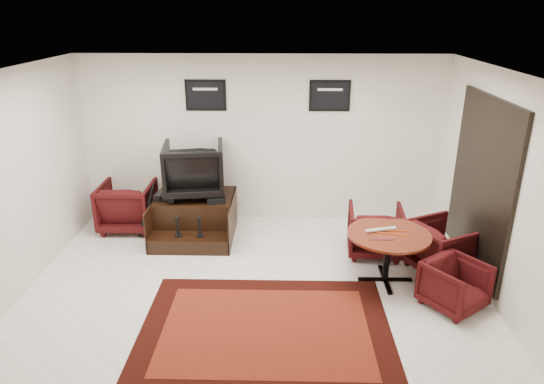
{
  "coord_description": "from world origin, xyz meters",
  "views": [
    {
      "loc": [
        0.36,
        -5.35,
        3.48
      ],
      "look_at": [
        0.21,
        0.9,
        1.09
      ],
      "focal_mm": 32.0,
      "sensor_mm": 36.0,
      "label": 1
    }
  ],
  "objects_px": {
    "shine_chair": "(194,167)",
    "table_chair_corner": "(455,283)",
    "table_chair_window": "(442,245)",
    "armchair_side": "(127,204)",
    "table_chair_back": "(375,228)",
    "meeting_table": "(389,239)",
    "shine_podium": "(195,217)"
  },
  "relations": [
    {
      "from": "table_chair_back",
      "to": "table_chair_corner",
      "type": "height_order",
      "value": "table_chair_back"
    },
    {
      "from": "meeting_table",
      "to": "table_chair_window",
      "type": "relative_size",
      "value": 1.35
    },
    {
      "from": "table_chair_back",
      "to": "shine_podium",
      "type": "bearing_deg",
      "value": -6.42
    },
    {
      "from": "table_chair_back",
      "to": "table_chair_window",
      "type": "distance_m",
      "value": 0.98
    },
    {
      "from": "table_chair_back",
      "to": "shine_chair",
      "type": "bearing_deg",
      "value": -9.06
    },
    {
      "from": "meeting_table",
      "to": "table_chair_back",
      "type": "distance_m",
      "value": 0.83
    },
    {
      "from": "meeting_table",
      "to": "table_chair_corner",
      "type": "height_order",
      "value": "meeting_table"
    },
    {
      "from": "shine_chair",
      "to": "table_chair_back",
      "type": "bearing_deg",
      "value": 158.1
    },
    {
      "from": "shine_chair",
      "to": "table_chair_corner",
      "type": "bearing_deg",
      "value": 141.43
    },
    {
      "from": "armchair_side",
      "to": "table_chair_window",
      "type": "xyz_separation_m",
      "value": [
        4.79,
        -1.3,
        -0.04
      ]
    },
    {
      "from": "table_chair_back",
      "to": "meeting_table",
      "type": "bearing_deg",
      "value": 96.55
    },
    {
      "from": "shine_podium",
      "to": "table_chair_corner",
      "type": "height_order",
      "value": "table_chair_corner"
    },
    {
      "from": "table_chair_window",
      "to": "table_chair_corner",
      "type": "height_order",
      "value": "table_chair_window"
    },
    {
      "from": "table_chair_window",
      "to": "meeting_table",
      "type": "bearing_deg",
      "value": 83.78
    },
    {
      "from": "table_chair_back",
      "to": "table_chair_window",
      "type": "xyz_separation_m",
      "value": [
        0.84,
        -0.51,
        0.0
      ]
    },
    {
      "from": "table_chair_window",
      "to": "armchair_side",
      "type": "bearing_deg",
      "value": 49.01
    },
    {
      "from": "armchair_side",
      "to": "table_chair_window",
      "type": "distance_m",
      "value": 4.96
    },
    {
      "from": "meeting_table",
      "to": "armchair_side",
      "type": "bearing_deg",
      "value": 158.19
    },
    {
      "from": "shine_chair",
      "to": "table_chair_corner",
      "type": "relative_size",
      "value": 1.41
    },
    {
      "from": "armchair_side",
      "to": "meeting_table",
      "type": "bearing_deg",
      "value": 157.69
    },
    {
      "from": "shine_chair",
      "to": "shine_podium",
      "type": "bearing_deg",
      "value": 82.3
    },
    {
      "from": "shine_chair",
      "to": "table_chair_window",
      "type": "height_order",
      "value": "shine_chair"
    },
    {
      "from": "armchair_side",
      "to": "table_chair_back",
      "type": "bearing_deg",
      "value": 168.24
    },
    {
      "from": "shine_podium",
      "to": "shine_chair",
      "type": "height_order",
      "value": "shine_chair"
    },
    {
      "from": "armchair_side",
      "to": "table_chair_window",
      "type": "relative_size",
      "value": 1.09
    },
    {
      "from": "shine_chair",
      "to": "table_chair_window",
      "type": "bearing_deg",
      "value": 153.74
    },
    {
      "from": "table_chair_back",
      "to": "table_chair_window",
      "type": "height_order",
      "value": "same"
    },
    {
      "from": "armchair_side",
      "to": "shine_chair",
      "type": "bearing_deg",
      "value": 175.57
    },
    {
      "from": "armchair_side",
      "to": "shine_podium",
      "type": "bearing_deg",
      "value": 168.98
    },
    {
      "from": "shine_podium",
      "to": "armchair_side",
      "type": "distance_m",
      "value": 1.19
    },
    {
      "from": "armchair_side",
      "to": "table_chair_corner",
      "type": "height_order",
      "value": "armchair_side"
    },
    {
      "from": "table_chair_back",
      "to": "table_chair_corner",
      "type": "distance_m",
      "value": 1.58
    }
  ]
}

